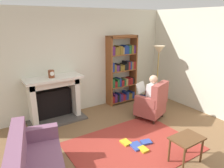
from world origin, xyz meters
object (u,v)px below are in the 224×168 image
armchair_reading (153,103)px  seated_reader (149,95)px  mantel_clock (51,74)px  floor_lamp (159,55)px  fireplace (54,97)px  bookshelf (122,71)px  side_table (187,142)px

armchair_reading → seated_reader: (-0.04, 0.11, 0.20)m
mantel_clock → armchair_reading: 2.55m
floor_lamp → fireplace: bearing=168.3°
bookshelf → floor_lamp: size_ratio=1.16×
mantel_clock → bookshelf: bearing=3.7°
fireplace → seated_reader: bearing=-30.6°
bookshelf → armchair_reading: (-0.00, -1.34, -0.56)m
mantel_clock → side_table: size_ratio=0.31×
fireplace → mantel_clock: bearing=-114.5°
fireplace → mantel_clock: mantel_clock is taller
armchair_reading → mantel_clock: bearing=-49.9°
bookshelf → floor_lamp: bearing=-37.5°
fireplace → bookshelf: 2.09m
bookshelf → side_table: bookshelf is taller
fireplace → bookshelf: bookshelf is taller
seated_reader → floor_lamp: (0.87, 0.60, 0.83)m
armchair_reading → floor_lamp: 1.50m
bookshelf → armchair_reading: bearing=-90.0°
mantel_clock → floor_lamp: size_ratio=0.10×
side_table → floor_lamp: size_ratio=0.33×
mantel_clock → seated_reader: mantel_clock is taller
side_table → floor_lamp: (1.52, 2.27, 1.05)m
side_table → floor_lamp: floor_lamp is taller
mantel_clock → side_table: 3.20m
mantel_clock → bookshelf: (2.10, 0.14, -0.23)m
mantel_clock → seated_reader: 2.41m
bookshelf → fireplace: bearing=-179.0°
mantel_clock → side_table: bearing=-63.1°
bookshelf → side_table: bearing=-103.5°
mantel_clock → side_table: mantel_clock is taller
fireplace → seated_reader: 2.34m
floor_lamp → seated_reader: bearing=-145.4°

